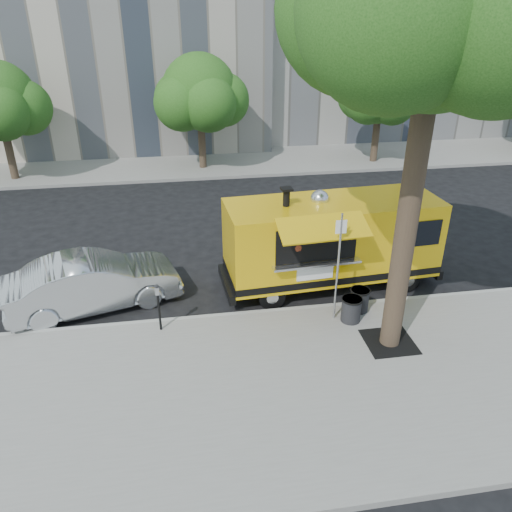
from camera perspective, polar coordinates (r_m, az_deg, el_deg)
The scene contains 13 objects.
ground at distance 14.59m, azimuth 1.17°, elevation -4.72°, with size 120.00×120.00×0.00m, color black.
sidewalk at distance 11.41m, azimuth 4.85°, elevation -14.88°, with size 60.00×6.00×0.15m, color gray.
curb at distance 13.78m, azimuth 1.86°, elevation -6.46°, with size 60.00×0.14×0.16m, color #999993.
far_sidewalk at distance 26.89m, azimuth -4.00°, elevation 10.56°, with size 60.00×5.00×0.15m, color gray.
tree_well at distance 12.98m, azimuth 14.97°, elevation -9.45°, with size 1.20×1.20×0.02m, color black.
far_tree_b at distance 25.22m, azimuth -6.48°, elevation 18.12°, with size 3.60×3.60×5.50m.
far_tree_c at distance 26.94m, azimuth 14.05°, elevation 17.84°, with size 3.24×3.24×5.21m.
sign_post at distance 12.72m, azimuth 9.38°, elevation -0.62°, with size 0.28×0.06×3.00m.
parking_meter at distance 12.77m, azimuth -11.11°, elevation -5.16°, with size 0.11×0.11×1.33m.
food_truck at distance 14.66m, azimuth 8.55°, elevation 1.76°, with size 6.56×3.29×3.17m.
sedan at distance 14.50m, azimuth -18.06°, elevation -2.89°, with size 1.63×4.67×1.54m, color #B8BBC0.
trash_bin_left at distance 13.37m, azimuth 10.83°, elevation -5.95°, with size 0.56×0.56×0.67m.
trash_bin_right at distance 13.84m, azimuth 11.75°, elevation -4.87°, with size 0.54×0.54×0.65m.
Camera 1 is at (-2.26, -12.20, 7.68)m, focal length 35.00 mm.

